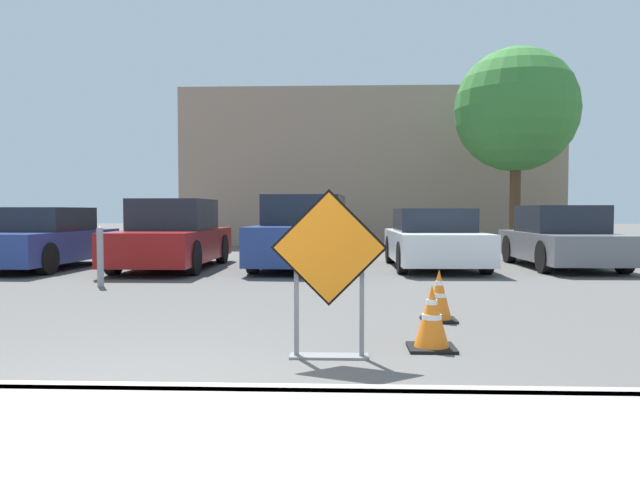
{
  "coord_description": "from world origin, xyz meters",
  "views": [
    {
      "loc": [
        1.52,
        -3.98,
        1.29
      ],
      "look_at": [
        0.93,
        10.16,
        0.62
      ],
      "focal_mm": 35.0,
      "sensor_mm": 36.0,
      "label": 1
    }
  ],
  "objects": [
    {
      "name": "ground_plane",
      "position": [
        0.0,
        10.0,
        0.0
      ],
      "size": [
        96.0,
        96.0,
        0.0
      ],
      "primitive_type": "plane",
      "color": "#565451"
    },
    {
      "name": "curb_lip",
      "position": [
        0.0,
        0.0,
        0.07
      ],
      "size": [
        25.74,
        0.2,
        0.14
      ],
      "color": "#999993",
      "rests_on": "ground_plane"
    },
    {
      "name": "road_closed_sign",
      "position": [
        1.37,
        1.39,
        0.82
      ],
      "size": [
        1.01,
        0.2,
        1.47
      ],
      "color": "black",
      "rests_on": "ground_plane"
    },
    {
      "name": "traffic_cone_nearest",
      "position": [
        2.32,
        1.79,
        0.29
      ],
      "size": [
        0.44,
        0.44,
        0.6
      ],
      "color": "black",
      "rests_on": "ground_plane"
    },
    {
      "name": "traffic_cone_second",
      "position": [
        2.6,
        3.28,
        0.29
      ],
      "size": [
        0.4,
        0.4,
        0.6
      ],
      "color": "black",
      "rests_on": "ground_plane"
    },
    {
      "name": "parked_car_nearest",
      "position": [
        -5.2,
        9.56,
        0.63
      ],
      "size": [
        1.99,
        4.23,
        1.36
      ],
      "rotation": [
        0.0,
        0.0,
        3.09
      ],
      "color": "navy",
      "rests_on": "ground_plane"
    },
    {
      "name": "parked_car_second",
      "position": [
        -2.31,
        9.68,
        0.71
      ],
      "size": [
        1.82,
        4.58,
        1.54
      ],
      "rotation": [
        0.0,
        0.0,
        3.14
      ],
      "color": "maroon",
      "rests_on": "ground_plane"
    },
    {
      "name": "parked_car_third",
      "position": [
        0.59,
        10.05,
        0.74
      ],
      "size": [
        2.19,
        4.74,
        1.64
      ],
      "rotation": [
        0.0,
        0.0,
        3.08
      ],
      "color": "navy",
      "rests_on": "ground_plane"
    },
    {
      "name": "parked_car_fourth",
      "position": [
        3.49,
        10.06,
        0.63
      ],
      "size": [
        1.96,
        4.35,
        1.34
      ],
      "rotation": [
        0.0,
        0.0,
        3.16
      ],
      "color": "white",
      "rests_on": "ground_plane"
    },
    {
      "name": "parked_car_fifth",
      "position": [
        6.39,
        10.29,
        0.65
      ],
      "size": [
        1.84,
        4.29,
        1.4
      ],
      "rotation": [
        0.0,
        0.0,
        3.15
      ],
      "color": "slate",
      "rests_on": "ground_plane"
    },
    {
      "name": "bollard_nearest",
      "position": [
        -2.64,
        6.39,
        0.54
      ],
      "size": [
        0.12,
        0.12,
        1.02
      ],
      "color": "gray",
      "rests_on": "ground_plane"
    },
    {
      "name": "building_facade_backdrop",
      "position": [
        2.42,
        21.01,
        2.88
      ],
      "size": [
        13.97,
        5.0,
        5.75
      ],
      "color": "gray",
      "rests_on": "ground_plane"
    },
    {
      "name": "street_tree_behind_lot",
      "position": [
        6.57,
        14.88,
        4.26
      ],
      "size": [
        3.65,
        3.65,
        6.11
      ],
      "color": "#513823",
      "rests_on": "ground_plane"
    }
  ]
}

